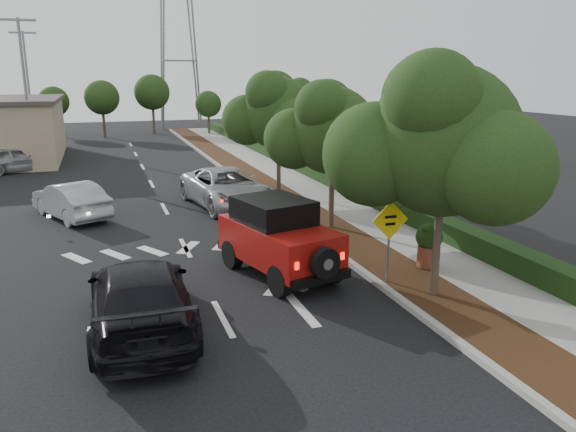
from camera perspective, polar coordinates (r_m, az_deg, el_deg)
name	(u,v)px	position (r m, az deg, el deg)	size (l,w,h in m)	color
ground	(223,319)	(13.98, -6.64, -10.31)	(120.00, 120.00, 0.00)	black
curb	(265,200)	(26.12, -2.37, 1.66)	(0.20, 70.00, 0.15)	#9E9B93
planting_strip	(285,199)	(26.41, -0.28, 1.78)	(1.80, 70.00, 0.12)	black
sidewalk	(323,196)	(27.05, 3.54, 2.06)	(2.00, 70.00, 0.12)	gray
hedge	(349,187)	(27.54, 6.25, 2.94)	(0.80, 70.00, 0.80)	black
transmission_tower	(182,129)	(61.33, -10.72, 8.68)	(7.00, 4.00, 28.00)	slate
street_tree_near	(433,298)	(15.59, 14.54, -8.02)	(3.80, 3.80, 5.92)	black
street_tree_mid	(331,230)	(21.43, 4.37, -1.41)	(3.20, 3.20, 5.32)	black
street_tree_far	(279,196)	(27.35, -0.94, 2.09)	(3.40, 3.40, 5.62)	black
light_pole_a	(34,167)	(39.10, -24.36, 4.54)	(2.00, 0.22, 9.00)	slate
light_pole_b	(35,145)	(51.03, -24.31, 6.57)	(2.00, 0.22, 9.00)	slate
red_jeep	(275,236)	(16.49, -1.29, -2.08)	(2.88, 4.61, 2.26)	black
silver_suv_ahead	(227,188)	(25.09, -6.21, 2.85)	(2.79, 6.05, 1.68)	#ACAFB4
black_suv_oncoming	(140,297)	(13.46, -14.77, -7.93)	(2.28, 5.61, 1.63)	black
silver_sedan_oncoming	(71,200)	(24.65, -21.21, 1.52)	(1.58, 4.52, 1.49)	#A8AAAF
parked_suv	(15,159)	(37.57, -25.97, 5.23)	(1.86, 4.62, 1.57)	#94979B
speed_hump_sign	(390,230)	(15.64, 10.28, -1.45)	(1.09, 0.09, 2.33)	slate
terracotta_planter	(429,241)	(17.29, 14.12, -2.44)	(0.80, 0.80, 1.40)	brown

